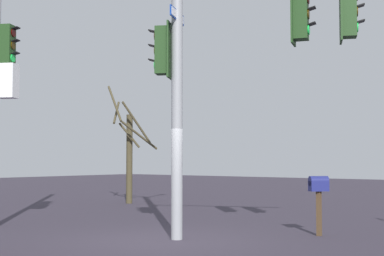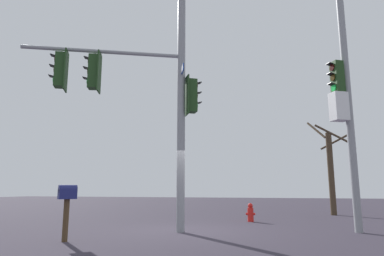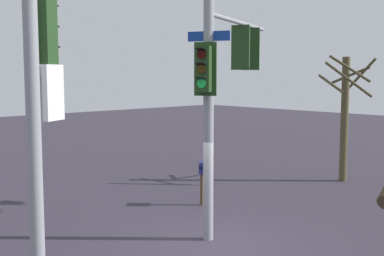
{
  "view_description": "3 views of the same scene",
  "coord_description": "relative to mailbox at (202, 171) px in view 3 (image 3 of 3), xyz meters",
  "views": [
    {
      "loc": [
        8.3,
        -9.61,
        1.81
      ],
      "look_at": [
        0.48,
        0.44,
        2.51
      ],
      "focal_mm": 52.87,
      "sensor_mm": 36.0,
      "label": 1
    },
    {
      "loc": [
        -2.92,
        10.56,
        1.31
      ],
      "look_at": [
        -0.23,
        0.34,
        3.21
      ],
      "focal_mm": 31.67,
      "sensor_mm": 36.0,
      "label": 2
    },
    {
      "loc": [
        -8.84,
        -8.65,
        4.21
      ],
      "look_at": [
        -0.19,
        0.54,
        2.86
      ],
      "focal_mm": 47.96,
      "sensor_mm": 36.0,
      "label": 3
    }
  ],
  "objects": [
    {
      "name": "main_signal_pole_assembly",
      "position": [
        -1.44,
        -2.02,
        3.64
      ],
      "size": [
        5.92,
        3.14,
        8.47
      ],
      "rotation": [
        0.0,
        0.0,
        0.42
      ],
      "color": "gray",
      "rests_on": "ground"
    },
    {
      "name": "secondary_pole_assembly",
      "position": [
        -7.4,
        -3.75,
        3.09
      ],
      "size": [
        0.75,
        0.57,
        8.28
      ],
      "rotation": [
        0.0,
        0.0,
        0.49
      ],
      "color": "gray",
      "rests_on": "ground"
    },
    {
      "name": "mailbox",
      "position": [
        0.0,
        0.0,
        0.0
      ],
      "size": [
        0.48,
        0.48,
        1.41
      ],
      "rotation": [
        0.0,
        0.0,
        2.38
      ],
      "color": "#4C3823",
      "rests_on": "ground"
    },
    {
      "name": "ground_plane",
      "position": [
        -2.42,
        -2.83,
        -1.11
      ],
      "size": [
        80.0,
        80.0,
        0.0
      ],
      "primitive_type": "plane",
      "color": "#342E3A"
    },
    {
      "name": "bare_tree_across_street",
      "position": [
        6.59,
        -1.16,
        1.62
      ],
      "size": [
        2.2,
        2.18,
        4.89
      ],
      "color": "#4C452B",
      "rests_on": "ground"
    }
  ]
}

